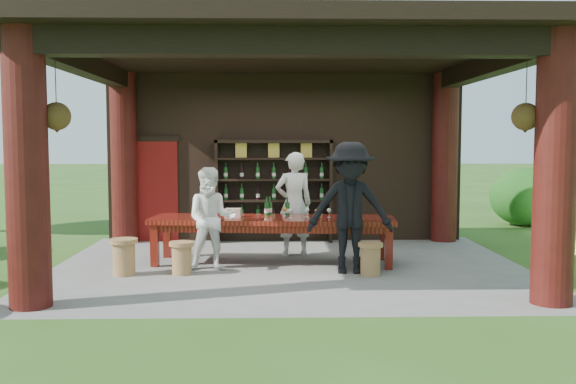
{
  "coord_description": "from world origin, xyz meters",
  "views": [
    {
      "loc": [
        -0.25,
        -10.02,
        1.99
      ],
      "look_at": [
        0.0,
        0.4,
        1.15
      ],
      "focal_mm": 40.0,
      "sensor_mm": 36.0,
      "label": 1
    }
  ],
  "objects_px": {
    "host": "(294,204)",
    "stool_far_left": "(124,256)",
    "tasting_table": "(273,224)",
    "guest_man": "(350,208)",
    "wine_shelf": "(274,191)",
    "guest_woman": "(211,219)",
    "stool_near_right": "(370,258)",
    "napkin_basket": "(233,213)",
    "stool_near_left": "(182,257)"
  },
  "relations": [
    {
      "from": "host",
      "to": "napkin_basket",
      "type": "xyz_separation_m",
      "value": [
        -1.01,
        -0.67,
        -0.08
      ]
    },
    {
      "from": "stool_near_right",
      "to": "napkin_basket",
      "type": "height_order",
      "value": "napkin_basket"
    },
    {
      "from": "tasting_table",
      "to": "stool_near_left",
      "type": "bearing_deg",
      "value": -147.76
    },
    {
      "from": "napkin_basket",
      "to": "guest_woman",
      "type": "bearing_deg",
      "value": -115.48
    },
    {
      "from": "guest_woman",
      "to": "guest_man",
      "type": "xyz_separation_m",
      "value": [
        2.1,
        -0.22,
        0.19
      ]
    },
    {
      "from": "napkin_basket",
      "to": "host",
      "type": "bearing_deg",
      "value": 33.69
    },
    {
      "from": "stool_near_left",
      "to": "tasting_table",
      "type": "bearing_deg",
      "value": 32.24
    },
    {
      "from": "stool_near_right",
      "to": "guest_woman",
      "type": "height_order",
      "value": "guest_woman"
    },
    {
      "from": "stool_far_left",
      "to": "tasting_table",
      "type": "bearing_deg",
      "value": 21.92
    },
    {
      "from": "stool_near_right",
      "to": "napkin_basket",
      "type": "relative_size",
      "value": 1.87
    },
    {
      "from": "guest_woman",
      "to": "host",
      "type": "bearing_deg",
      "value": 40.95
    },
    {
      "from": "host",
      "to": "stool_far_left",
      "type": "bearing_deg",
      "value": 19.21
    },
    {
      "from": "guest_man",
      "to": "napkin_basket",
      "type": "relative_size",
      "value": 7.57
    },
    {
      "from": "stool_far_left",
      "to": "stool_near_right",
      "type": "bearing_deg",
      "value": -1.62
    },
    {
      "from": "tasting_table",
      "to": "stool_far_left",
      "type": "height_order",
      "value": "tasting_table"
    },
    {
      "from": "guest_man",
      "to": "napkin_basket",
      "type": "height_order",
      "value": "guest_man"
    },
    {
      "from": "stool_far_left",
      "to": "napkin_basket",
      "type": "distance_m",
      "value": 1.89
    },
    {
      "from": "stool_near_left",
      "to": "napkin_basket",
      "type": "xyz_separation_m",
      "value": [
        0.71,
        0.9,
        0.56
      ]
    },
    {
      "from": "stool_far_left",
      "to": "napkin_basket",
      "type": "relative_size",
      "value": 2.09
    },
    {
      "from": "stool_near_left",
      "to": "guest_woman",
      "type": "bearing_deg",
      "value": 35.15
    },
    {
      "from": "wine_shelf",
      "to": "stool_near_left",
      "type": "distance_m",
      "value": 3.41
    },
    {
      "from": "guest_woman",
      "to": "guest_man",
      "type": "relative_size",
      "value": 0.8
    },
    {
      "from": "stool_near_right",
      "to": "guest_man",
      "type": "relative_size",
      "value": 0.25
    },
    {
      "from": "stool_near_left",
      "to": "guest_woman",
      "type": "distance_m",
      "value": 0.74
    },
    {
      "from": "stool_near_right",
      "to": "guest_man",
      "type": "bearing_deg",
      "value": 143.08
    },
    {
      "from": "tasting_table",
      "to": "napkin_basket",
      "type": "distance_m",
      "value": 0.67
    },
    {
      "from": "wine_shelf",
      "to": "guest_woman",
      "type": "distance_m",
      "value": 2.9
    },
    {
      "from": "host",
      "to": "guest_woman",
      "type": "xyz_separation_m",
      "value": [
        -1.3,
        -1.28,
        -0.1
      ]
    },
    {
      "from": "host",
      "to": "napkin_basket",
      "type": "height_order",
      "value": "host"
    },
    {
      "from": "stool_near_left",
      "to": "guest_man",
      "type": "xyz_separation_m",
      "value": [
        2.51,
        0.07,
        0.73
      ]
    },
    {
      "from": "tasting_table",
      "to": "stool_near_left",
      "type": "distance_m",
      "value": 1.64
    },
    {
      "from": "tasting_table",
      "to": "stool_near_left",
      "type": "relative_size",
      "value": 8.12
    },
    {
      "from": "tasting_table",
      "to": "stool_far_left",
      "type": "distance_m",
      "value": 2.39
    },
    {
      "from": "wine_shelf",
      "to": "stool_near_right",
      "type": "relative_size",
      "value": 4.67
    },
    {
      "from": "stool_far_left",
      "to": "guest_woman",
      "type": "distance_m",
      "value": 1.4
    },
    {
      "from": "wine_shelf",
      "to": "stool_far_left",
      "type": "xyz_separation_m",
      "value": [
        -2.22,
        -3.06,
        -0.72
      ]
    },
    {
      "from": "tasting_table",
      "to": "stool_near_right",
      "type": "height_order",
      "value": "tasting_table"
    },
    {
      "from": "guest_man",
      "to": "stool_far_left",
      "type": "bearing_deg",
      "value": -175.4
    },
    {
      "from": "tasting_table",
      "to": "host",
      "type": "distance_m",
      "value": 0.85
    },
    {
      "from": "stool_near_left",
      "to": "host",
      "type": "bearing_deg",
      "value": 42.54
    },
    {
      "from": "guest_woman",
      "to": "guest_man",
      "type": "bearing_deg",
      "value": -9.6
    },
    {
      "from": "stool_near_right",
      "to": "host",
      "type": "relative_size",
      "value": 0.27
    },
    {
      "from": "guest_woman",
      "to": "stool_near_right",
      "type": "bearing_deg",
      "value": -13.88
    },
    {
      "from": "stool_near_right",
      "to": "stool_far_left",
      "type": "height_order",
      "value": "stool_far_left"
    },
    {
      "from": "wine_shelf",
      "to": "napkin_basket",
      "type": "relative_size",
      "value": 8.74
    },
    {
      "from": "stool_near_left",
      "to": "stool_far_left",
      "type": "bearing_deg",
      "value": -177.78
    },
    {
      "from": "tasting_table",
      "to": "guest_man",
      "type": "bearing_deg",
      "value": -33.73
    },
    {
      "from": "host",
      "to": "guest_man",
      "type": "bearing_deg",
      "value": 104.99
    },
    {
      "from": "stool_near_left",
      "to": "stool_near_right",
      "type": "xyz_separation_m",
      "value": [
        2.79,
        -0.14,
        -0.0
      ]
    },
    {
      "from": "tasting_table",
      "to": "guest_man",
      "type": "height_order",
      "value": "guest_man"
    }
  ]
}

